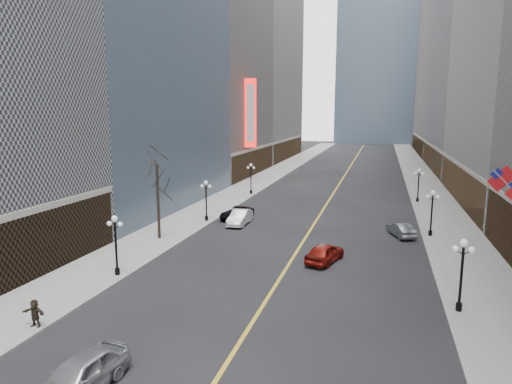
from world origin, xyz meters
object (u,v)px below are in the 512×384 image
Objects in this scene: streetlamp_west_2 at (206,196)px; streetlamp_east_1 at (462,268)px; car_nb_near at (80,375)px; car_nb_mid at (240,217)px; streetlamp_east_3 at (419,182)px; streetlamp_west_3 at (251,175)px; car_nb_far at (237,213)px; car_sb_far at (401,230)px; car_sb_mid at (325,253)px; streetlamp_east_2 at (432,208)px; streetlamp_west_1 at (116,239)px.

streetlamp_east_1 is at bearing -37.33° from streetlamp_west_2.
car_nb_mid is at bearing 101.51° from car_nb_near.
streetlamp_east_1 is 1.00× the size of streetlamp_west_2.
streetlamp_east_3 and streetlamp_west_3 have the same top height.
car_nb_far is 18.24m from car_sb_far.
car_nb_mid is 1.03× the size of car_sb_mid.
streetlamp_west_2 is at bearing -142.67° from streetlamp_east_3.
streetlamp_west_2 is (-23.60, 0.00, 0.00)m from streetlamp_east_2.
streetlamp_west_2 reaches higher than car_nb_far.
streetlamp_west_1 is 0.96× the size of car_sb_mid.
streetlamp_west_3 is at bearing 90.00° from streetlamp_west_2.
streetlamp_east_2 is at bearing 171.30° from car_sb_far.
streetlamp_west_3 is 0.93× the size of car_nb_mid.
streetlamp_east_3 is 0.90× the size of car_nb_near.
car_nb_near is 1.04× the size of car_nb_mid.
streetlamp_east_1 is 29.68m from streetlamp_west_2.
car_sb_mid is at bearing -107.70° from streetlamp_east_3.
streetlamp_west_1 is at bearing -102.96° from car_nb_mid.
car_nb_mid reaches higher than car_sb_far.
car_sb_far is at bearing 71.74° from car_nb_near.
streetlamp_east_2 is at bearing 6.30° from car_nb_far.
streetlamp_west_2 is at bearing -90.00° from streetlamp_west_3.
car_nb_near reaches higher than car_sb_far.
streetlamp_west_2 is 1.09× the size of car_sb_far.
car_nb_near is at bearing -82.55° from streetlamp_west_3.
streetlamp_east_3 is 23.60m from streetlamp_west_3.
car_nb_near is 1.01× the size of car_nb_far.
streetlamp_east_3 reaches higher than car_sb_mid.
car_nb_near is at bearing 43.40° from car_sb_far.
car_nb_near is 1.07× the size of car_sb_mid.
car_nb_mid is (3.98, -0.17, -2.10)m from streetlamp_west_2.
car_sb_far is (-2.80, -0.63, -2.22)m from streetlamp_east_2.
streetlamp_west_3 is at bearing 142.67° from streetlamp_east_2.
streetlamp_west_2 is at bearing 142.67° from streetlamp_east_1.
streetlamp_west_1 reaches higher than car_nb_far.
car_nb_far is (-20.80, 20.35, -2.21)m from streetlamp_east_1.
car_sb_far is (-2.80, -18.63, -2.22)m from streetlamp_east_3.
streetlamp_west_2 is 0.90× the size of car_nb_near.
streetlamp_east_1 is at bearing -42.64° from car_nb_mid.
car_sb_mid is (14.51, -28.49, -2.10)m from streetlamp_west_3.
streetlamp_east_2 is 23.60m from streetlamp_west_2.
car_nb_near is (6.42, -31.11, -2.04)m from streetlamp_west_2.
car_nb_far is at bearing 173.56° from streetlamp_east_2.
car_sb_mid is at bearing 36.11° from car_sb_far.
streetlamp_east_1 is 1.00× the size of streetlamp_east_3.
streetlamp_east_3 is (0.00, 18.00, 0.00)m from streetlamp_east_2.
streetlamp_east_2 is at bearing 0.00° from streetlamp_west_2.
streetlamp_west_2 is at bearing -23.08° from car_sb_far.
car_nb_near is (6.42, -13.11, -2.04)m from streetlamp_west_1.
car_nb_near is at bearing -109.28° from streetlamp_east_3.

